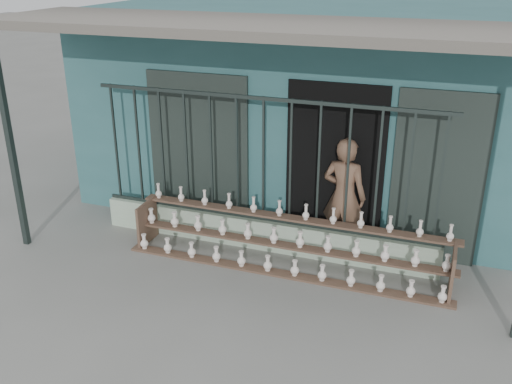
% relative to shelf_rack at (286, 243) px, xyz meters
% --- Properties ---
extents(ground, '(60.00, 60.00, 0.00)m').
position_rel_shelf_rack_xyz_m(ground, '(-0.48, -0.89, -0.36)').
color(ground, slate).
extents(workshop_building, '(7.40, 6.60, 3.21)m').
position_rel_shelf_rack_xyz_m(workshop_building, '(-0.47, 3.34, 1.26)').
color(workshop_building, '#2E5F62').
rests_on(workshop_building, ground).
extents(parapet_wall, '(5.00, 0.20, 0.45)m').
position_rel_shelf_rack_xyz_m(parapet_wall, '(-0.48, 0.41, -0.14)').
color(parapet_wall, '#ADC6AA').
rests_on(parapet_wall, ground).
extents(security_fence, '(5.00, 0.04, 1.80)m').
position_rel_shelf_rack_xyz_m(security_fence, '(-0.48, 0.41, 0.99)').
color(security_fence, '#283330').
rests_on(security_fence, parapet_wall).
extents(shelf_rack, '(4.50, 0.68, 0.85)m').
position_rel_shelf_rack_xyz_m(shelf_rack, '(0.00, 0.00, 0.00)').
color(shelf_rack, brown).
rests_on(shelf_rack, ground).
extents(elderly_woman, '(0.68, 0.50, 1.71)m').
position_rel_shelf_rack_xyz_m(elderly_woman, '(0.62, 0.70, 0.49)').
color(elderly_woman, brown).
rests_on(elderly_woman, ground).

